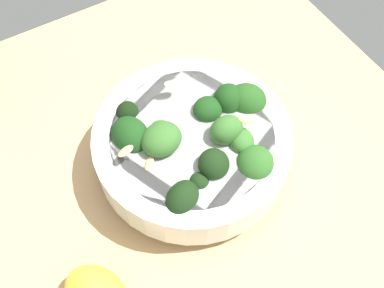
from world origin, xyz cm
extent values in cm
cube|color=tan|center=(0.00, 0.00, -1.69)|extent=(67.98, 67.98, 3.39)
cylinder|color=white|center=(3.42, -4.63, 0.76)|extent=(11.92, 11.92, 1.51)
cylinder|color=white|center=(3.42, -4.63, 3.78)|extent=(21.67, 21.67, 4.53)
cylinder|color=silver|center=(3.42, -4.63, 5.64)|extent=(17.83, 17.83, 0.80)
cylinder|color=#589D47|center=(1.48, -7.69, 5.38)|extent=(1.58, 1.59, 1.73)
ellipsoid|color=#386B2B|center=(1.48, -7.69, 6.98)|extent=(3.14, 3.84, 3.37)
cylinder|color=#2F662B|center=(9.63, 0.15, 4.27)|extent=(1.51, 1.69, 1.36)
ellipsoid|color=black|center=(9.63, 0.15, 5.60)|extent=(4.63, 3.85, 4.23)
cylinder|color=#589D47|center=(5.21, -10.44, 4.54)|extent=(1.87, 1.97, 1.47)
ellipsoid|color=#194216|center=(5.21, -10.44, 6.25)|extent=(5.54, 5.00, 4.45)
cylinder|color=#589D47|center=(5.18, -7.70, 4.94)|extent=(1.47, 1.45, 0.92)
ellipsoid|color=#194216|center=(5.18, -7.70, 6.26)|extent=(3.61, 3.94, 3.03)
cylinder|color=#589D47|center=(5.77, -1.88, 4.34)|extent=(1.14, 1.28, 1.47)
ellipsoid|color=#386B2B|center=(5.77, -1.88, 5.69)|extent=(3.74, 3.77, 2.69)
cylinder|color=#589D47|center=(-0.49, -8.67, 4.71)|extent=(1.63, 1.65, 1.26)
ellipsoid|color=#386B2B|center=(-0.49, -8.67, 6.15)|extent=(4.26, 4.15, 3.10)
cylinder|color=#2F662B|center=(-2.54, 0.15, 4.07)|extent=(1.73, 1.61, 1.73)
ellipsoid|color=black|center=(-2.54, 0.15, 5.79)|extent=(5.02, 5.62, 4.73)
cylinder|color=#2F662B|center=(3.98, -1.24, 5.25)|extent=(1.79, 1.76, 1.53)
ellipsoid|color=#386B2B|center=(3.98, -1.24, 6.97)|extent=(4.94, 4.97, 4.01)
cylinder|color=#589D47|center=(-1.14, -4.50, 4.99)|extent=(1.83, 1.66, 1.43)
ellipsoid|color=black|center=(-1.14, -4.50, 6.55)|extent=(5.29, 4.80, 4.45)
cylinder|color=#4A8F3C|center=(-2.94, -8.44, 4.12)|extent=(1.74, 1.88, 2.12)
ellipsoid|color=#2D6023|center=(-2.94, -8.44, 5.99)|extent=(5.00, 5.26, 3.58)
cylinder|color=#4A8F3C|center=(4.21, -12.32, 4.19)|extent=(1.99, 1.95, 1.44)
ellipsoid|color=#23511C|center=(4.21, -12.32, 6.04)|extent=(6.18, 6.15, 4.08)
cylinder|color=#4A8F3C|center=(6.56, 1.16, 4.43)|extent=(1.98, 2.12, 1.34)
ellipsoid|color=#194216|center=(6.56, 1.16, 6.16)|extent=(5.10, 5.20, 4.68)
cylinder|color=#3C7A32|center=(-1.76, -2.40, 4.52)|extent=(1.30, 1.19, 1.23)
ellipsoid|color=black|center=(-1.76, -2.40, 5.70)|extent=(2.96, 2.52, 2.56)
ellipsoid|color=#DBBC84|center=(1.01, -9.86, 8.01)|extent=(1.94, 2.05, 0.75)
ellipsoid|color=#DBBC84|center=(2.40, 1.07, 6.30)|extent=(2.04, 1.94, 0.76)
ellipsoid|color=#DBBC84|center=(9.06, -5.37, 7.99)|extent=(1.28, 1.94, 1.01)
ellipsoid|color=#DBBC84|center=(4.81, -3.57, 6.32)|extent=(1.90, 1.38, 1.13)
ellipsoid|color=#DBBC84|center=(4.01, 2.76, 7.88)|extent=(1.07, 1.83, 0.93)
camera|label=1|loc=(-19.74, 9.07, 47.25)|focal=42.97mm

